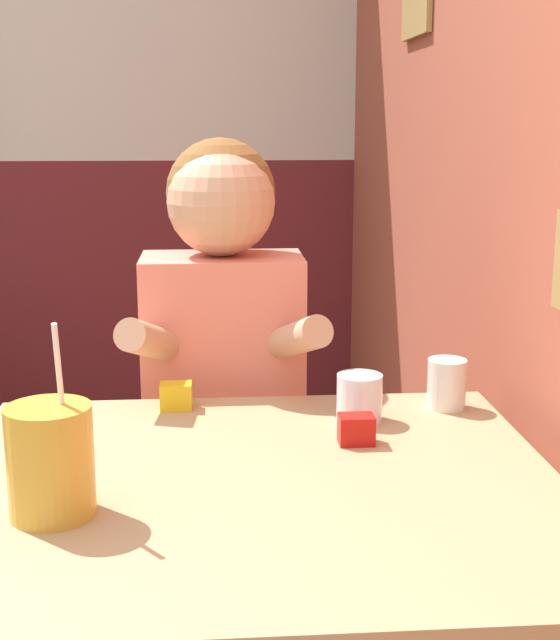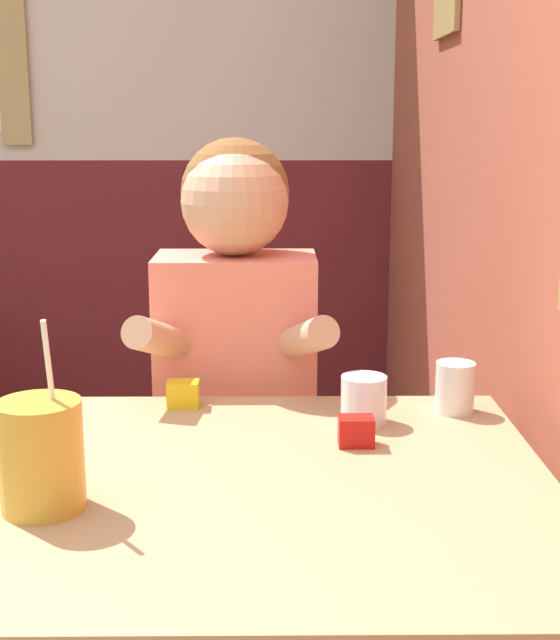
# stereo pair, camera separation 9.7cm
# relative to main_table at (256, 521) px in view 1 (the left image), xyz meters

# --- Properties ---
(brick_wall_right) EXTENTS (0.08, 4.71, 2.70)m
(brick_wall_right) POSITION_rel_main_table_xyz_m (0.56, 1.08, 0.69)
(brick_wall_right) COLOR #9E4C38
(brick_wall_right) RESTS_ON ground_plane
(back_wall) EXTENTS (5.79, 0.09, 2.70)m
(back_wall) POSITION_rel_main_table_xyz_m (-0.87, 2.47, 0.70)
(back_wall) COLOR silver
(back_wall) RESTS_ON ground_plane
(main_table) EXTENTS (0.95, 0.84, 0.73)m
(main_table) POSITION_rel_main_table_xyz_m (0.00, 0.00, 0.00)
(main_table) COLOR tan
(main_table) RESTS_ON ground_plane
(person_seated) EXTENTS (0.42, 0.42, 1.23)m
(person_seated) POSITION_rel_main_table_xyz_m (-0.04, 0.58, 0.01)
(person_seated) COLOR #EA7F6B
(person_seated) RESTS_ON ground_plane
(cocktail_pitcher) EXTENTS (0.12, 0.12, 0.28)m
(cocktail_pitcher) POSITION_rel_main_table_xyz_m (-0.29, -0.10, 0.15)
(cocktail_pitcher) COLOR gold
(cocktail_pitcher) RESTS_ON main_table
(glass_near_pitcher) EXTENTS (0.08, 0.08, 0.09)m
(glass_near_pitcher) POSITION_rel_main_table_xyz_m (0.20, 0.27, 0.11)
(glass_near_pitcher) COLOR silver
(glass_near_pitcher) RESTS_ON main_table
(glass_center) EXTENTS (0.07, 0.07, 0.10)m
(glass_center) POSITION_rel_main_table_xyz_m (0.38, 0.33, 0.11)
(glass_center) COLOR silver
(glass_center) RESTS_ON main_table
(condiment_ketchup) EXTENTS (0.06, 0.04, 0.05)m
(condiment_ketchup) POSITION_rel_main_table_xyz_m (0.18, 0.15, 0.09)
(condiment_ketchup) COLOR #B7140F
(condiment_ketchup) RESTS_ON main_table
(condiment_mustard) EXTENTS (0.06, 0.04, 0.05)m
(condiment_mustard) POSITION_rel_main_table_xyz_m (-0.13, 0.36, 0.09)
(condiment_mustard) COLOR yellow
(condiment_mustard) RESTS_ON main_table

